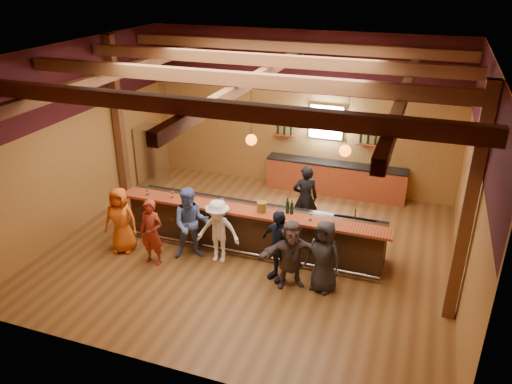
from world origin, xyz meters
TOP-DOWN VIEW (x-y plane):
  - room at (0.00, 0.06)m, footprint 9.04×9.00m
  - bar_counter at (0.02, 0.15)m, footprint 6.30×1.07m
  - back_bar_cabinet at (1.20, 3.72)m, footprint 4.00×0.52m
  - window at (0.80, 3.95)m, footprint 0.95×0.09m
  - framed_pictures at (1.67, 3.94)m, footprint 5.35×0.05m
  - wine_shelves at (0.80, 3.88)m, footprint 3.00×0.18m
  - pendant_lights at (0.00, 0.00)m, footprint 4.24×0.24m
  - stainless_fridge at (-4.10, 2.60)m, footprint 0.70×0.70m
  - customer_orange at (-2.80, -1.02)m, footprint 0.85×0.63m
  - customer_redvest at (-1.86, -1.26)m, footprint 0.57×0.39m
  - customer_denim at (-1.17, -0.74)m, footprint 1.02×0.93m
  - customer_white at (-0.54, -0.68)m, footprint 1.02×0.66m
  - customer_navy at (0.92, -0.92)m, footprint 1.01×0.81m
  - customer_brown at (1.24, -1.06)m, footprint 1.43×1.02m
  - customer_dark at (1.89, -0.97)m, footprint 0.87×0.69m
  - bartender at (0.90, 1.38)m, footprint 0.72×0.60m
  - ice_bucket at (0.29, -0.15)m, footprint 0.22×0.22m
  - bottle_a at (0.84, -0.02)m, footprint 0.08×0.08m
  - bottle_b at (0.94, -0.02)m, footprint 0.07×0.07m
  - glass_a at (-2.54, -0.22)m, footprint 0.07×0.07m
  - glass_b at (-1.92, -0.16)m, footprint 0.07×0.07m
  - glass_c at (-1.62, -0.11)m, footprint 0.08×0.08m
  - glass_d at (-0.79, -0.25)m, footprint 0.08×0.08m
  - glass_e at (-0.64, -0.17)m, footprint 0.09×0.09m
  - glass_f at (0.64, -0.17)m, footprint 0.08×0.08m
  - glass_g at (1.41, -0.18)m, footprint 0.09×0.09m
  - glass_h at (1.90, -0.17)m, footprint 0.07×0.07m

SIDE VIEW (x-z plane):
  - back_bar_cabinet at x=1.20m, z-range 0.00..0.95m
  - bar_counter at x=0.02m, z-range -0.03..1.08m
  - customer_brown at x=1.24m, z-range 0.00..1.49m
  - customer_white at x=-0.54m, z-range 0.00..1.49m
  - customer_redvest at x=-1.86m, z-range 0.00..1.54m
  - customer_dark at x=1.89m, z-range 0.00..1.55m
  - customer_orange at x=-2.80m, z-range 0.00..1.58m
  - customer_navy at x=0.92m, z-range 0.00..1.61m
  - customer_denim at x=-1.17m, z-range 0.00..1.70m
  - bartender at x=0.90m, z-range 0.00..1.70m
  - stainless_fridge at x=-4.10m, z-range 0.00..1.80m
  - ice_bucket at x=0.29m, z-range 1.11..1.35m
  - glass_h at x=1.90m, z-range 1.15..1.31m
  - glass_a at x=-2.54m, z-range 1.15..1.31m
  - glass_b at x=-1.92m, z-range 1.15..1.31m
  - glass_f at x=0.64m, z-range 1.15..1.32m
  - glass_c at x=-1.62m, z-range 1.15..1.32m
  - glass_d at x=-0.79m, z-range 1.15..1.33m
  - bottle_b at x=0.94m, z-range 1.07..1.42m
  - glass_g at x=1.41m, z-range 1.15..1.34m
  - glass_e at x=-0.64m, z-range 1.15..1.35m
  - bottle_a at x=0.84m, z-range 1.07..1.44m
  - wine_shelves at x=0.80m, z-range 1.47..1.77m
  - window at x=0.80m, z-range 1.57..2.52m
  - framed_pictures at x=1.67m, z-range 1.88..2.33m
  - pendant_lights at x=0.00m, z-range 2.02..3.39m
  - room at x=0.00m, z-range 0.95..5.47m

